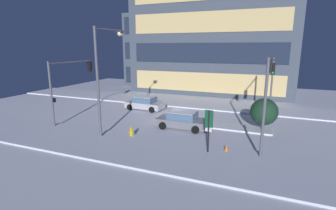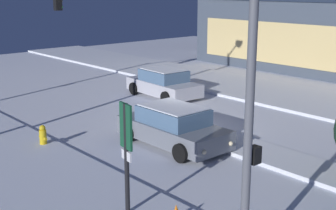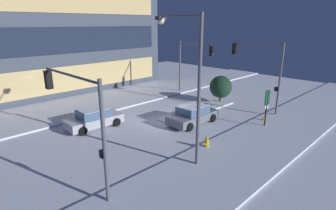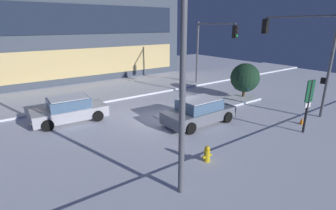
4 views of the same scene
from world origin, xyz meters
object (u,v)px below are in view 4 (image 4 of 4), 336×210
Objects in this scene: car_near at (199,112)px; traffic_light_corner_far_right at (212,42)px; street_lamp_arched at (167,32)px; fire_hydrant at (207,155)px; car_far at (69,110)px; construction_cone at (302,122)px; traffic_light_corner_near_right at (301,46)px; decorated_tree_median at (245,78)px; parking_info_sign at (308,101)px.

car_near is 9.79m from traffic_light_corner_far_right.
street_lamp_arched is 9.89× the size of fire_hydrant.
traffic_light_corner_far_right reaches higher than fire_hydrant.
fire_hydrant is at bearing 113.55° from car_far.
car_far is 13.77m from construction_cone.
car_near is 1.02× the size of car_far.
traffic_light_corner_near_right is 4.80m from decorated_tree_median.
traffic_light_corner_near_right reaches higher than fire_hydrant.
car_far is 9.16m from fire_hydrant.
traffic_light_corner_far_right is at bearing 75.92° from construction_cone.
street_lamp_arched is at bearing -143.07° from car_near.
fire_hydrant is at bearing -85.32° from street_lamp_arched.
car_near reaches higher than construction_cone.
decorated_tree_median reaches higher than fire_hydrant.
traffic_light_corner_far_right is at bearing -172.02° from car_far.
construction_cone is (9.52, -0.13, -5.16)m from street_lamp_arched.
traffic_light_corner_near_right is at bearing -44.12° from parking_info_sign.
traffic_light_corner_near_right is 11.85m from street_lamp_arched.
car_near is 1.52× the size of parking_info_sign.
car_far is at bearing 166.68° from decorated_tree_median.
car_near is 0.77× the size of traffic_light_corner_far_right.
decorated_tree_median reaches higher than construction_cone.
traffic_light_corner_near_right is at bearing -2.27° from traffic_light_corner_far_right.
traffic_light_corner_far_right is (0.32, 8.10, -0.21)m from traffic_light_corner_near_right.
parking_info_sign is at bearing -92.60° from street_lamp_arched.
car_near is 7.85m from car_far.
car_near is at bearing 45.20° from parking_info_sign.
car_far is 5.26× the size of fire_hydrant.
street_lamp_arched is at bearing 179.24° from construction_cone.
fire_hydrant is 0.28× the size of parking_info_sign.
fire_hydrant is at bearing 178.44° from construction_cone.
fire_hydrant is (-9.55, -1.60, -3.95)m from traffic_light_corner_near_right.
car_far is 13.06m from decorated_tree_median.
traffic_light_corner_far_right is 6.96× the size of fire_hydrant.
car_far is at bearing 140.38° from construction_cone.
street_lamp_arched is 15.25× the size of construction_cone.
traffic_light_corner_far_right reaches higher than parking_info_sign.
street_lamp_arched reaches higher than fire_hydrant.
street_lamp_arched reaches higher than car_near.
traffic_light_corner_near_right is at bearing -79.16° from street_lamp_arched.
decorated_tree_median is (9.47, 5.57, 1.25)m from fire_hydrant.
construction_cone is at bearing -41.05° from car_near.
car_near reaches higher than fire_hydrant.
fire_hydrant is 1.54× the size of construction_cone.
traffic_light_corner_near_right is at bearing -88.73° from decorated_tree_median.
parking_info_sign reaches higher than construction_cone.
construction_cone is (1.10, 0.65, -1.63)m from parking_info_sign.
traffic_light_corner_near_right is (6.61, -2.11, 3.65)m from car_near.
car_near is 5.93m from construction_cone.
traffic_light_corner_far_right is at bearing 41.14° from car_near.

